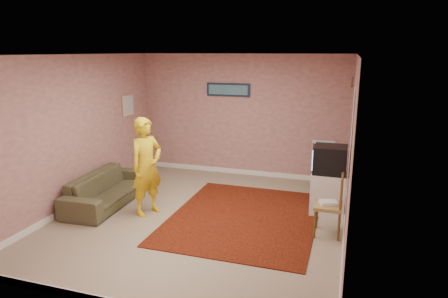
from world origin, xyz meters
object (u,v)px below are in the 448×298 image
(chair_b, at_px, (329,198))
(person, at_px, (147,166))
(sofa, at_px, (107,189))
(chair_a, at_px, (322,162))
(tv_cabinet, at_px, (328,193))
(crt_tv, at_px, (330,160))

(chair_b, relative_size, person, 0.31)
(sofa, bearing_deg, chair_a, -63.58)
(tv_cabinet, xyz_separation_m, crt_tv, (-0.01, 0.00, 0.58))
(crt_tv, bearing_deg, tv_cabinet, -0.00)
(crt_tv, height_order, chair_b, crt_tv)
(chair_b, xyz_separation_m, sofa, (-3.80, 0.08, -0.29))
(chair_b, height_order, person, person)
(crt_tv, height_order, sofa, crt_tv)
(crt_tv, bearing_deg, chair_b, -85.93)
(crt_tv, height_order, person, person)
(sofa, height_order, person, person)
(chair_a, xyz_separation_m, sofa, (-3.55, -1.96, -0.26))
(chair_a, relative_size, chair_b, 0.96)
(chair_b, bearing_deg, crt_tv, -176.27)
(crt_tv, distance_m, sofa, 3.88)
(crt_tv, relative_size, sofa, 0.28)
(sofa, relative_size, person, 1.17)
(crt_tv, bearing_deg, chair_a, 99.44)
(chair_a, height_order, chair_b, chair_b)
(chair_a, bearing_deg, chair_b, -90.16)
(crt_tv, xyz_separation_m, chair_a, (-0.20, 1.21, -0.39))
(chair_b, bearing_deg, chair_a, -173.07)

